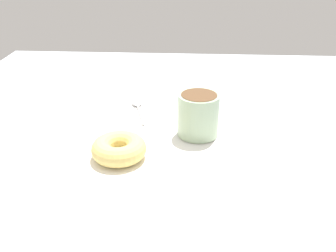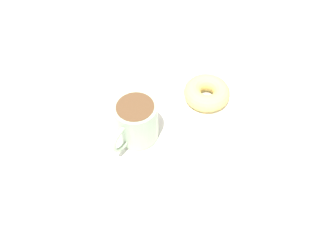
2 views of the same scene
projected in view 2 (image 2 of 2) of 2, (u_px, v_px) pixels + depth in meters
The scene contains 5 objects.
ground_plane at pixel (162, 138), 68.92cm from camera, with size 120.00×120.00×2.00cm, color #B2BCC6.
napkin at pixel (168, 132), 68.38cm from camera, with size 34.55×34.55×0.30cm, color white.
coffee_cup at pixel (136, 122), 63.98cm from camera, with size 10.87×8.64×8.86cm.
donut at pixel (207, 93), 72.36cm from camera, with size 10.22×10.22×3.74cm, color #E5C66B.
spoon at pixel (211, 189), 59.94cm from camera, with size 13.21×4.82×0.90cm.
Camera 2 is at (39.39, 1.57, 55.60)cm, focal length 35.00 mm.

